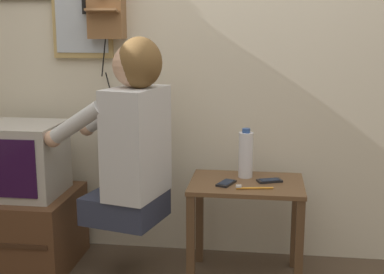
{
  "coord_description": "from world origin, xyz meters",
  "views": [
    {
      "loc": [
        0.39,
        -1.72,
        1.31
      ],
      "look_at": [
        0.04,
        0.85,
        0.77
      ],
      "focal_mm": 50.0,
      "sensor_mm": 36.0,
      "label": 1
    }
  ],
  "objects_px": {
    "toothbrush": "(252,188)",
    "cell_phone_spare": "(269,181)",
    "wall_mirror": "(82,3)",
    "television": "(15,159)",
    "water_bottle": "(246,154)",
    "person": "(131,135)",
    "cell_phone_held": "(226,183)",
    "wall_phone_antique": "(106,1)"
  },
  "relations": [
    {
      "from": "cell_phone_held",
      "to": "cell_phone_spare",
      "type": "xyz_separation_m",
      "value": [
        0.22,
        0.07,
        0.0
      ]
    },
    {
      "from": "wall_phone_antique",
      "to": "water_bottle",
      "type": "xyz_separation_m",
      "value": [
        0.78,
        -0.18,
        -0.79
      ]
    },
    {
      "from": "wall_phone_antique",
      "to": "cell_phone_held",
      "type": "xyz_separation_m",
      "value": [
        0.69,
        -0.33,
        -0.9
      ]
    },
    {
      "from": "wall_mirror",
      "to": "water_bottle",
      "type": "bearing_deg",
      "value": -13.62
    },
    {
      "from": "wall_phone_antique",
      "to": "television",
      "type": "bearing_deg",
      "value": -148.21
    },
    {
      "from": "cell_phone_spare",
      "to": "water_bottle",
      "type": "relative_size",
      "value": 0.53
    },
    {
      "from": "wall_phone_antique",
      "to": "water_bottle",
      "type": "relative_size",
      "value": 3.15
    },
    {
      "from": "person",
      "to": "toothbrush",
      "type": "xyz_separation_m",
      "value": [
        0.6,
        -0.03,
        -0.24
      ]
    },
    {
      "from": "person",
      "to": "cell_phone_held",
      "type": "relative_size",
      "value": 6.8
    },
    {
      "from": "cell_phone_held",
      "to": "water_bottle",
      "type": "xyz_separation_m",
      "value": [
        0.09,
        0.15,
        0.12
      ]
    },
    {
      "from": "wall_mirror",
      "to": "cell_phone_spare",
      "type": "xyz_separation_m",
      "value": [
        1.06,
        -0.3,
        -0.9
      ]
    },
    {
      "from": "water_bottle",
      "to": "cell_phone_spare",
      "type": "bearing_deg",
      "value": -30.05
    },
    {
      "from": "person",
      "to": "water_bottle",
      "type": "relative_size",
      "value": 3.6
    },
    {
      "from": "television",
      "to": "toothbrush",
      "type": "distance_m",
      "value": 1.27
    },
    {
      "from": "cell_phone_held",
      "to": "toothbrush",
      "type": "distance_m",
      "value": 0.15
    },
    {
      "from": "wall_mirror",
      "to": "cell_phone_spare",
      "type": "height_order",
      "value": "wall_mirror"
    },
    {
      "from": "television",
      "to": "wall_phone_antique",
      "type": "distance_m",
      "value": 0.98
    },
    {
      "from": "cell_phone_held",
      "to": "person",
      "type": "bearing_deg",
      "value": -155.01
    },
    {
      "from": "toothbrush",
      "to": "cell_phone_spare",
      "type": "bearing_deg",
      "value": -41.77
    },
    {
      "from": "person",
      "to": "wall_mirror",
      "type": "xyz_separation_m",
      "value": [
        -0.37,
        0.4,
        0.66
      ]
    },
    {
      "from": "cell_phone_spare",
      "to": "water_bottle",
      "type": "xyz_separation_m",
      "value": [
        -0.13,
        0.07,
        0.12
      ]
    },
    {
      "from": "cell_phone_held",
      "to": "toothbrush",
      "type": "bearing_deg",
      "value": -5.25
    },
    {
      "from": "cell_phone_held",
      "to": "cell_phone_spare",
      "type": "distance_m",
      "value": 0.23
    },
    {
      "from": "cell_phone_held",
      "to": "toothbrush",
      "type": "relative_size",
      "value": 0.76
    },
    {
      "from": "cell_phone_held",
      "to": "cell_phone_spare",
      "type": "bearing_deg",
      "value": 39.77
    },
    {
      "from": "person",
      "to": "wall_phone_antique",
      "type": "xyz_separation_m",
      "value": [
        -0.22,
        0.36,
        0.66
      ]
    },
    {
      "from": "wall_mirror",
      "to": "toothbrush",
      "type": "height_order",
      "value": "wall_mirror"
    },
    {
      "from": "cell_phone_held",
      "to": "toothbrush",
      "type": "height_order",
      "value": "toothbrush"
    },
    {
      "from": "wall_phone_antique",
      "to": "cell_phone_spare",
      "type": "distance_m",
      "value": 1.31
    },
    {
      "from": "television",
      "to": "wall_mirror",
      "type": "bearing_deg",
      "value": 47.01
    },
    {
      "from": "wall_mirror",
      "to": "water_bottle",
      "type": "relative_size",
      "value": 2.35
    },
    {
      "from": "cell_phone_spare",
      "to": "toothbrush",
      "type": "bearing_deg",
      "value": -52.56
    },
    {
      "from": "wall_phone_antique",
      "to": "toothbrush",
      "type": "bearing_deg",
      "value": -25.7
    },
    {
      "from": "person",
      "to": "cell_phone_held",
      "type": "bearing_deg",
      "value": -71.73
    },
    {
      "from": "cell_phone_spare",
      "to": "toothbrush",
      "type": "relative_size",
      "value": 0.76
    },
    {
      "from": "toothbrush",
      "to": "television",
      "type": "bearing_deg",
      "value": 74.69
    },
    {
      "from": "television",
      "to": "water_bottle",
      "type": "bearing_deg",
      "value": 4.29
    },
    {
      "from": "wall_phone_antique",
      "to": "wall_mirror",
      "type": "height_order",
      "value": "wall_mirror"
    },
    {
      "from": "television",
      "to": "wall_phone_antique",
      "type": "xyz_separation_m",
      "value": [
        0.45,
        0.28,
        0.83
      ]
    },
    {
      "from": "wall_mirror",
      "to": "cell_phone_spare",
      "type": "relative_size",
      "value": 4.45
    },
    {
      "from": "person",
      "to": "water_bottle",
      "type": "distance_m",
      "value": 0.6
    },
    {
      "from": "cell_phone_spare",
      "to": "toothbrush",
      "type": "xyz_separation_m",
      "value": [
        -0.09,
        -0.14,
        0.0
      ]
    }
  ]
}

